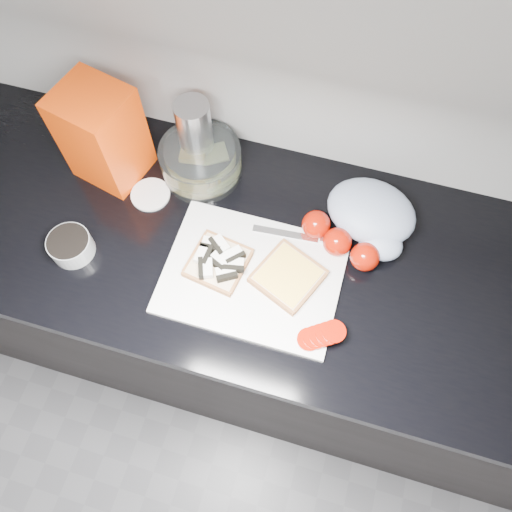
{
  "coord_description": "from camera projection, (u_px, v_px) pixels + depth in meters",
  "views": [
    {
      "loc": [
        0.28,
        0.68,
        1.95
      ],
      "look_at": [
        0.15,
        1.15,
        0.95
      ],
      "focal_mm": 35.0,
      "sensor_mm": 36.0,
      "label": 1
    }
  ],
  "objects": [
    {
      "name": "bread_bag",
      "position": [
        103.0,
        135.0,
        1.17
      ],
      "size": [
        0.19,
        0.18,
        0.25
      ],
      "primitive_type": "cube",
      "rotation": [
        0.0,
        0.0,
        -0.24
      ],
      "color": "#EC4303",
      "rests_on": "countertop"
    },
    {
      "name": "base_cabinet",
      "position": [
        217.0,
        303.0,
        1.62
      ],
      "size": [
        3.5,
        0.6,
        0.86
      ],
      "primitive_type": "cube",
      "color": "black",
      "rests_on": "ground"
    },
    {
      "name": "glass_bowl",
      "position": [
        201.0,
        161.0,
        1.24
      ],
      "size": [
        0.2,
        0.2,
        0.08
      ],
      "rotation": [
        0.0,
        0.0,
        0.16
      ],
      "color": "silver",
      "rests_on": "countertop"
    },
    {
      "name": "tub_lid",
      "position": [
        150.0,
        195.0,
        1.24
      ],
      "size": [
        0.11,
        0.11,
        0.01
      ],
      "primitive_type": "cylinder",
      "rotation": [
        0.0,
        0.0,
        0.17
      ],
      "color": "silver",
      "rests_on": "countertop"
    },
    {
      "name": "knife",
      "position": [
        314.0,
        238.0,
        1.17
      ],
      "size": [
        0.23,
        0.03,
        0.01
      ],
      "rotation": [
        0.0,
        0.0,
        0.08
      ],
      "color": "silver",
      "rests_on": "cutting_board"
    },
    {
      "name": "steel_canister",
      "position": [
        196.0,
        135.0,
        1.2
      ],
      "size": [
        0.08,
        0.08,
        0.2
      ],
      "primitive_type": "cylinder",
      "color": "#B6B6BB",
      "rests_on": "countertop"
    },
    {
      "name": "grocery_bag",
      "position": [
        373.0,
        216.0,
        1.17
      ],
      "size": [
        0.24,
        0.23,
        0.09
      ],
      "rotation": [
        0.0,
        0.0,
        -0.21
      ],
      "color": "#98A0BB",
      "rests_on": "countertop"
    },
    {
      "name": "seed_tub",
      "position": [
        71.0,
        245.0,
        1.15
      ],
      "size": [
        0.1,
        0.1,
        0.05
      ],
      "color": "#919596",
      "rests_on": "countertop"
    },
    {
      "name": "whole_tomatoes",
      "position": [
        339.0,
        241.0,
        1.15
      ],
      "size": [
        0.19,
        0.12,
        0.07
      ],
      "rotation": [
        0.0,
        0.0,
        0.04
      ],
      "color": "#9B1203",
      "rests_on": "countertop"
    },
    {
      "name": "countertop",
      "position": [
        204.0,
        237.0,
        1.22
      ],
      "size": [
        3.5,
        0.64,
        0.04
      ],
      "primitive_type": "cube",
      "color": "black",
      "rests_on": "base_cabinet"
    },
    {
      "name": "bread_left",
      "position": [
        218.0,
        261.0,
        1.14
      ],
      "size": [
        0.15,
        0.15,
        0.04
      ],
      "rotation": [
        0.0,
        0.0,
        -0.16
      ],
      "color": "#CAB48E",
      "rests_on": "cutting_board"
    },
    {
      "name": "tomato_slices",
      "position": [
        321.0,
        335.0,
        1.06
      ],
      "size": [
        0.11,
        0.09,
        0.02
      ],
      "rotation": [
        0.0,
        0.0,
        0.06
      ],
      "color": "#9B1203",
      "rests_on": "cutting_board"
    },
    {
      "name": "bread_right",
      "position": [
        288.0,
        276.0,
        1.12
      ],
      "size": [
        0.18,
        0.18,
        0.02
      ],
      "rotation": [
        0.0,
        0.0,
        -0.41
      ],
      "color": "#CAB48E",
      "rests_on": "cutting_board"
    },
    {
      "name": "cutting_board",
      "position": [
        252.0,
        276.0,
        1.14
      ],
      "size": [
        0.4,
        0.3,
        0.01
      ],
      "primitive_type": "cube",
      "color": "silver",
      "rests_on": "countertop"
    }
  ]
}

